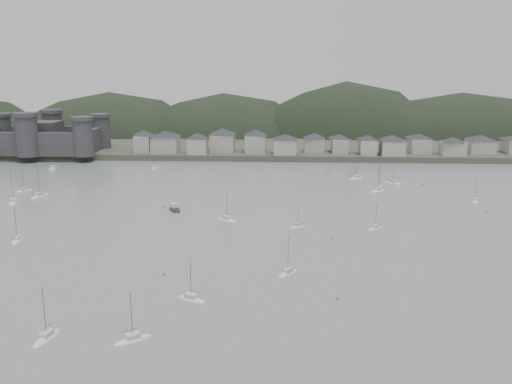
{
  "coord_description": "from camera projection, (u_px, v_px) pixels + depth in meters",
  "views": [
    {
      "loc": [
        9.39,
        -110.89,
        48.45
      ],
      "look_at": [
        0.0,
        75.0,
        6.0
      ],
      "focal_mm": 39.34,
      "sensor_mm": 36.0,
      "label": 1
    }
  ],
  "objects": [
    {
      "name": "forested_ridge",
      "position": [
        277.0,
        154.0,
        383.81
      ],
      "size": [
        851.55,
        103.94,
        102.57
      ],
      "color": "black",
      "rests_on": "ground"
    },
    {
      "name": "mooring_buoys",
      "position": [
        247.0,
        224.0,
        173.58
      ],
      "size": [
        161.72,
        118.38,
        0.7
      ],
      "color": "#B3583B",
      "rests_on": "ground"
    },
    {
      "name": "waterfront_town",
      "position": [
        363.0,
        142.0,
        293.32
      ],
      "size": [
        451.48,
        28.46,
        12.92
      ],
      "color": "gray",
      "rests_on": "far_shore_land"
    },
    {
      "name": "sailboat_lead",
      "position": [
        47.0,
        338.0,
        101.33
      ],
      "size": [
        3.87,
        8.07,
        10.61
      ],
      "rotation": [
        0.0,
        0.0,
        2.96
      ],
      "color": "silver",
      "rests_on": "ground"
    },
    {
      "name": "moored_fleet",
      "position": [
        220.0,
        205.0,
        196.53
      ],
      "size": [
        241.88,
        177.21,
        13.34
      ],
      "color": "silver",
      "rests_on": "ground"
    },
    {
      "name": "castle",
      "position": [
        41.0,
        137.0,
        297.76
      ],
      "size": [
        66.0,
        43.0,
        20.0
      ],
      "color": "#313133",
      "rests_on": "far_shore_land"
    },
    {
      "name": "motor_launch_far",
      "position": [
        175.0,
        209.0,
        190.76
      ],
      "size": [
        6.65,
        9.36,
        4.1
      ],
      "rotation": [
        0.0,
        0.0,
        3.58
      ],
      "color": "black",
      "rests_on": "ground"
    },
    {
      "name": "ground",
      "position": [
        238.0,
        298.0,
        119.21
      ],
      "size": [
        900.0,
        900.0,
        0.0
      ],
      "primitive_type": "plane",
      "color": "slate",
      "rests_on": "ground"
    },
    {
      "name": "far_shore_land",
      "position": [
        271.0,
        131.0,
        406.13
      ],
      "size": [
        900.0,
        250.0,
        3.0
      ],
      "primitive_type": "cube",
      "color": "#383D2D",
      "rests_on": "ground"
    }
  ]
}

